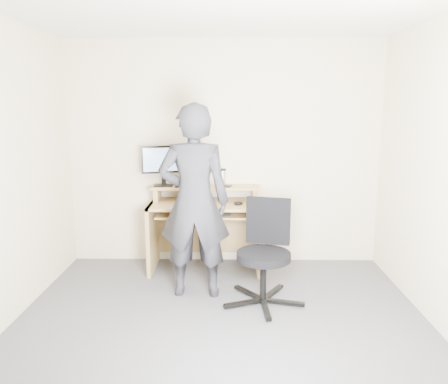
{
  "coord_description": "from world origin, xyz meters",
  "views": [
    {
      "loc": [
        0.08,
        -3.15,
        1.78
      ],
      "look_at": [
        0.01,
        1.05,
        0.95
      ],
      "focal_mm": 35.0,
      "sensor_mm": 36.0,
      "label": 1
    }
  ],
  "objects_px": {
    "office_chair": "(265,249)",
    "desk": "(206,219)",
    "monitor": "(163,162)",
    "person": "(194,202)"
  },
  "relations": [
    {
      "from": "person",
      "to": "office_chair",
      "type": "bearing_deg",
      "value": 167.3
    },
    {
      "from": "desk",
      "to": "monitor",
      "type": "height_order",
      "value": "monitor"
    },
    {
      "from": "monitor",
      "to": "person",
      "type": "height_order",
      "value": "person"
    },
    {
      "from": "office_chair",
      "to": "person",
      "type": "relative_size",
      "value": 0.51
    },
    {
      "from": "desk",
      "to": "monitor",
      "type": "bearing_deg",
      "value": 173.14
    },
    {
      "from": "office_chair",
      "to": "desk",
      "type": "bearing_deg",
      "value": 138.27
    },
    {
      "from": "office_chair",
      "to": "person",
      "type": "bearing_deg",
      "value": -178.41
    },
    {
      "from": "person",
      "to": "desk",
      "type": "bearing_deg",
      "value": -94.74
    },
    {
      "from": "office_chair",
      "to": "person",
      "type": "distance_m",
      "value": 0.78
    },
    {
      "from": "monitor",
      "to": "person",
      "type": "relative_size",
      "value": 0.25
    }
  ]
}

